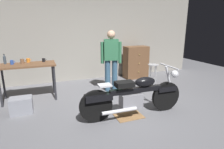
# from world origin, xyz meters

# --- Properties ---
(ground_plane) EXTENTS (12.00, 12.00, 0.00)m
(ground_plane) POSITION_xyz_m (0.00, 0.00, 0.00)
(ground_plane) COLOR slate
(back_wall) EXTENTS (8.00, 0.12, 3.10)m
(back_wall) POSITION_xyz_m (0.00, 2.80, 1.55)
(back_wall) COLOR gray
(back_wall) RESTS_ON ground_plane
(workbench) EXTENTS (1.30, 0.64, 0.90)m
(workbench) POSITION_xyz_m (-1.85, 1.47, 0.79)
(workbench) COLOR brown
(workbench) RESTS_ON ground_plane
(motorcycle) EXTENTS (2.19, 0.60, 1.00)m
(motorcycle) POSITION_xyz_m (0.15, -0.25, 0.45)
(motorcycle) COLOR black
(motorcycle) RESTS_ON ground_plane
(person_standing) EXTENTS (0.55, 0.31, 1.67)m
(person_standing) POSITION_xyz_m (0.27, 1.35, 0.93)
(person_standing) COLOR #375A75
(person_standing) RESTS_ON ground_plane
(shop_stool) EXTENTS (0.32, 0.32, 0.64)m
(shop_stool) POSITION_xyz_m (1.67, 1.40, 0.50)
(shop_stool) COLOR #B2B2B7
(shop_stool) RESTS_ON ground_plane
(wooden_dresser) EXTENTS (0.80, 0.47, 1.10)m
(wooden_dresser) POSITION_xyz_m (1.55, 2.30, 0.55)
(wooden_dresser) COLOR brown
(wooden_dresser) RESTS_ON ground_plane
(drip_tray) EXTENTS (0.56, 0.40, 0.01)m
(drip_tray) POSITION_xyz_m (0.04, -0.24, 0.01)
(drip_tray) COLOR olive
(drip_tray) RESTS_ON ground_plane
(storage_bin) EXTENTS (0.44, 0.32, 0.34)m
(storage_bin) POSITION_xyz_m (-2.00, 0.72, 0.17)
(storage_bin) COLOR gray
(storage_bin) RESTS_ON ground_plane
(mug_orange_travel) EXTENTS (0.12, 0.08, 0.10)m
(mug_orange_travel) POSITION_xyz_m (-1.82, 1.71, 0.95)
(mug_orange_travel) COLOR orange
(mug_orange_travel) RESTS_ON workbench
(mug_brown_stoneware) EXTENTS (0.12, 0.08, 0.11)m
(mug_brown_stoneware) POSITION_xyz_m (-1.95, 1.58, 0.96)
(mug_brown_stoneware) COLOR brown
(mug_brown_stoneware) RESTS_ON workbench
(mug_blue_enamel) EXTENTS (0.11, 0.07, 0.10)m
(mug_blue_enamel) POSITION_xyz_m (-2.17, 1.55, 0.95)
(mug_blue_enamel) COLOR #2D51AD
(mug_blue_enamel) RESTS_ON workbench
(mug_black_matte) EXTENTS (0.10, 0.07, 0.09)m
(mug_black_matte) POSITION_xyz_m (-1.46, 1.62, 0.95)
(mug_black_matte) COLOR black
(mug_black_matte) RESTS_ON workbench
(bottle) EXTENTS (0.06, 0.06, 0.24)m
(bottle) POSITION_xyz_m (-2.33, 1.67, 1.00)
(bottle) COLOR #3F4C59
(bottle) RESTS_ON workbench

